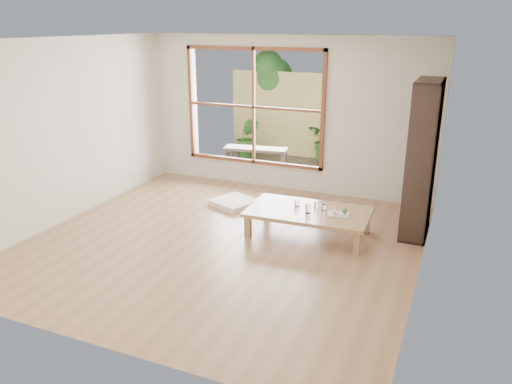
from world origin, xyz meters
TOP-DOWN VIEW (x-y plane):
  - ground at (0.00, 0.00)m, footprint 5.00×5.00m
  - low_table at (0.97, 0.64)m, footprint 1.67×0.97m
  - floor_cushion at (-0.47, 1.30)m, footprint 0.78×0.78m
  - bookshelf at (2.31, 1.33)m, footprint 0.34×0.94m
  - glass_tall at (0.99, 0.55)m, footprint 0.07×0.07m
  - glass_mid at (1.16, 0.72)m, footprint 0.06×0.06m
  - glass_short at (1.03, 0.81)m, footprint 0.06×0.06m
  - glass_small at (0.77, 0.73)m, footprint 0.07×0.07m
  - food_tray at (1.40, 0.64)m, footprint 0.31×0.25m
  - deck at (-0.60, 3.56)m, footprint 2.80×2.00m
  - garden_bench at (-0.99, 3.41)m, footprint 1.29×0.55m
  - bamboo_fence at (-0.60, 4.56)m, footprint 2.80×0.06m
  - shrub_right at (0.26, 4.36)m, footprint 0.99×0.90m
  - shrub_left at (-1.45, 4.05)m, footprint 0.58×0.53m
  - garden_tree at (-1.28, 4.86)m, footprint 1.04×0.85m

SIDE VIEW (x-z plane):
  - ground at x=0.00m, z-range 0.00..0.00m
  - deck at x=-0.60m, z-range -0.03..0.03m
  - floor_cushion at x=-0.47m, z-range 0.00..0.09m
  - low_table at x=0.97m, z-range 0.14..0.50m
  - garden_bench at x=-0.99m, z-range 0.16..0.56m
  - food_tray at x=1.40m, z-range 0.34..0.42m
  - glass_short at x=1.03m, z-range 0.36..0.44m
  - glass_small at x=0.77m, z-range 0.36..0.44m
  - glass_mid at x=1.16m, z-range 0.36..0.44m
  - glass_tall at x=0.99m, z-range 0.36..0.49m
  - shrub_left at x=-1.45m, z-range 0.03..0.89m
  - shrub_right at x=0.26m, z-range 0.03..0.96m
  - bamboo_fence at x=-0.60m, z-range 0.00..1.80m
  - bookshelf at x=2.31m, z-range 0.00..2.09m
  - garden_tree at x=-1.28m, z-range 0.52..2.74m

